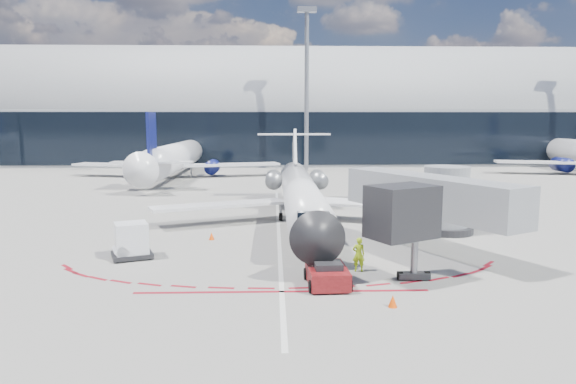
{
  "coord_description": "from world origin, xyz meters",
  "views": [
    {
      "loc": [
        -0.39,
        -34.9,
        8.04
      ],
      "look_at": [
        0.64,
        0.18,
        3.15
      ],
      "focal_mm": 32.0,
      "sensor_mm": 36.0,
      "label": 1
    }
  ],
  "objects_px": {
    "pushback_tug": "(327,275)",
    "ramp_worker": "(359,254)",
    "uld_container": "(132,241)",
    "regional_jet": "(301,193)"
  },
  "relations": [
    {
      "from": "regional_jet",
      "to": "pushback_tug",
      "type": "relative_size",
      "value": 6.02
    },
    {
      "from": "pushback_tug",
      "to": "ramp_worker",
      "type": "distance_m",
      "value": 3.06
    },
    {
      "from": "regional_jet",
      "to": "ramp_worker",
      "type": "xyz_separation_m",
      "value": [
        2.44,
        -12.85,
        -1.49
      ]
    },
    {
      "from": "ramp_worker",
      "to": "uld_container",
      "type": "bearing_deg",
      "value": -15.15
    },
    {
      "from": "regional_jet",
      "to": "pushback_tug",
      "type": "bearing_deg",
      "value": -88.11
    },
    {
      "from": "regional_jet",
      "to": "pushback_tug",
      "type": "distance_m",
      "value": 15.32
    },
    {
      "from": "pushback_tug",
      "to": "uld_container",
      "type": "xyz_separation_m",
      "value": [
        -10.97,
        5.39,
        0.5
      ]
    },
    {
      "from": "pushback_tug",
      "to": "ramp_worker",
      "type": "relative_size",
      "value": 2.59
    },
    {
      "from": "regional_jet",
      "to": "pushback_tug",
      "type": "xyz_separation_m",
      "value": [
        0.5,
        -15.19,
        -1.88
      ]
    },
    {
      "from": "pushback_tug",
      "to": "uld_container",
      "type": "relative_size",
      "value": 1.73
    }
  ]
}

